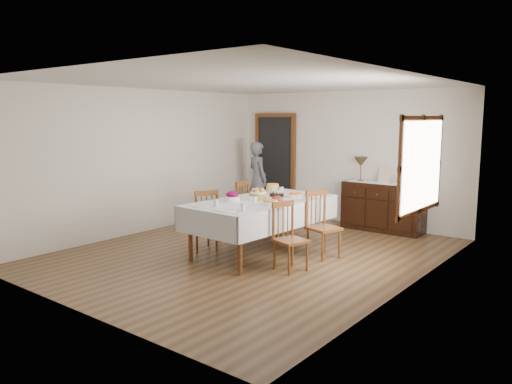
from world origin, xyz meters
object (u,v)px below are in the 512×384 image
Objects in this scene: chair_left_near at (204,220)px; person at (258,177)px; sideboard at (383,207)px; table_lamp at (361,163)px; chair_right_far at (321,224)px; dining_table at (261,206)px; chair_left_far at (236,210)px; chair_right_near at (289,236)px.

chair_left_near is 2.95m from person.
table_lamp is at bearing -175.32° from sideboard.
chair_left_near is 1.84m from chair_right_far.
chair_right_far is 0.67× the size of sideboard.
dining_table is at bearing 143.40° from chair_left_near.
chair_left_far reaches higher than chair_right_near.
dining_table is 0.99m from chair_left_far.
person is (-0.97, 1.87, 0.33)m from chair_left_far.
person reaches higher than dining_table.
dining_table is 2.63× the size of chair_right_near.
chair_right_far is (1.71, -0.02, -0.01)m from chair_left_far.
sideboard is 0.92m from table_lamp.
chair_left_far is at bearing 157.24° from dining_table.
chair_left_near is 0.58× the size of person.
table_lamp reaches higher than chair_right_near.
person is (-1.85, 2.28, 0.11)m from dining_table.
chair_left_far is 0.69× the size of sideboard.
chair_left_far is at bearing 79.96° from chair_right_near.
person is 3.68× the size of table_lamp.
dining_table is at bearing -107.76° from sideboard.
chair_right_far is 0.59× the size of person.
person reaches higher than chair_right_near.
dining_table is at bearing 132.88° from chair_right_far.
chair_left_near is 3.47m from sideboard.
chair_left_far reaches higher than sideboard.
sideboard is at bearing 4.68° from table_lamp.
dining_table is 0.97m from chair_right_near.
dining_table is at bearing 55.24° from chair_left_far.
table_lamp is at bearing -177.57° from chair_left_near.
dining_table is at bearing 153.41° from person.
sideboard is 2.73m from person.
chair_right_near is at bearing -90.34° from sideboard.
chair_left_far is 1.90m from chair_right_near.
chair_left_far is 1.71m from chair_right_far.
dining_table is 1.46× the size of person.
dining_table is 5.37× the size of table_lamp.
chair_left_far reaches higher than dining_table.
chair_right_far is 2.17× the size of table_lamp.
chair_right_far is at bearing -78.15° from table_lamp.
chair_right_near is 3.15m from table_lamp.
table_lamp is at bearing 140.24° from chair_left_far.
sideboard is at bearing 74.62° from dining_table.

